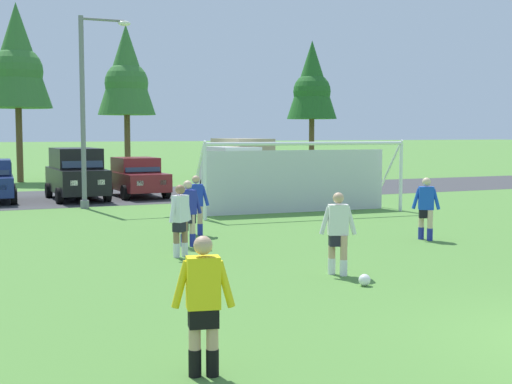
{
  "coord_description": "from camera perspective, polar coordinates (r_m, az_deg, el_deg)",
  "views": [
    {
      "loc": [
        -7.99,
        -6.29,
        2.81
      ],
      "look_at": [
        0.16,
        11.89,
        1.12
      ],
      "focal_mm": 49.26,
      "sensor_mm": 36.0,
      "label": 1
    }
  ],
  "objects": [
    {
      "name": "player_winger_right",
      "position": [
        19.3,
        -4.9,
        -1.08
      ],
      "size": [
        0.71,
        0.39,
        1.64
      ],
      "color": "tan",
      "rests_on": "ground"
    },
    {
      "name": "parked_car_slot_center_left",
      "position": [
        31.15,
        -9.69,
        1.22
      ],
      "size": [
        2.18,
        4.28,
        1.72
      ],
      "color": "maroon",
      "rests_on": "ground"
    },
    {
      "name": "parking_lot_strip",
      "position": [
        31.97,
        -9.59,
        -0.25
      ],
      "size": [
        52.0,
        8.4,
        0.01
      ],
      "primitive_type": "cube",
      "color": "#3D3D3F",
      "rests_on": "ground"
    },
    {
      "name": "tree_center_back",
      "position": [
        43.88,
        -10.48,
        9.49
      ],
      "size": [
        3.5,
        3.5,
        9.34
      ],
      "color": "brown",
      "rests_on": "ground"
    },
    {
      "name": "parked_car_slot_left",
      "position": [
        30.31,
        -14.37,
        1.49
      ],
      "size": [
        2.17,
        4.61,
        2.16
      ],
      "color": "black",
      "rests_on": "ground"
    },
    {
      "name": "player_defender_far",
      "position": [
        18.89,
        13.63,
        -1.33
      ],
      "size": [
        0.64,
        0.51,
        1.64
      ],
      "color": "beige",
      "rests_on": "ground"
    },
    {
      "name": "tree_mid_left",
      "position": [
        42.23,
        -18.83,
        10.18
      ],
      "size": [
        3.78,
        3.78,
        10.07
      ],
      "color": "brown",
      "rests_on": "ground"
    },
    {
      "name": "soccer_goal",
      "position": [
        24.54,
        3.48,
        1.29
      ],
      "size": [
        7.51,
        2.33,
        2.57
      ],
      "color": "white",
      "rests_on": "ground"
    },
    {
      "name": "player_trailing_back",
      "position": [
        17.36,
        -5.56,
        -1.75
      ],
      "size": [
        0.75,
        0.3,
        1.64
      ],
      "color": "beige",
      "rests_on": "ground"
    },
    {
      "name": "tree_mid_right",
      "position": [
        47.82,
        4.57,
        8.84
      ],
      "size": [
        3.36,
        3.36,
        8.96
      ],
      "color": "brown",
      "rests_on": "ground"
    },
    {
      "name": "player_striker_near",
      "position": [
        15.94,
        -6.16,
        -2.34
      ],
      "size": [
        0.67,
        0.47,
        1.64
      ],
      "color": "#936B4C",
      "rests_on": "ground"
    },
    {
      "name": "player_winger_left",
      "position": [
        13.93,
        6.67,
        -3.38
      ],
      "size": [
        0.69,
        0.4,
        1.64
      ],
      "color": "tan",
      "rests_on": "ground"
    },
    {
      "name": "ground_plane",
      "position": [
        22.91,
        -3.56,
        -2.2
      ],
      "size": [
        400.0,
        400.0,
        0.0
      ],
      "primitive_type": "plane",
      "color": "#518438"
    },
    {
      "name": "street_lamp",
      "position": [
        26.77,
        -13.5,
        6.54
      ],
      "size": [
        2.0,
        0.32,
        7.05
      ],
      "color": "slate",
      "rests_on": "ground"
    },
    {
      "name": "parked_car_slot_center_right",
      "position": [
        34.12,
        -1.09,
        2.38
      ],
      "size": [
        2.33,
        4.87,
        2.52
      ],
      "color": "tan",
      "rests_on": "ground"
    },
    {
      "name": "soccer_ball",
      "position": [
        13.13,
        8.81,
        -7.07
      ],
      "size": [
        0.22,
        0.22,
        0.22
      ],
      "color": "white",
      "rests_on": "ground"
    },
    {
      "name": "parked_car_slot_center",
      "position": [
        32.23,
        -1.86,
        1.83
      ],
      "size": [
        2.25,
        4.66,
        2.16
      ],
      "color": "silver",
      "rests_on": "ground"
    },
    {
      "name": "referee",
      "position": [
        8.17,
        -4.3,
        -9.24
      ],
      "size": [
        0.71,
        0.32,
        1.64
      ],
      "color": "tan",
      "rests_on": "ground"
    }
  ]
}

